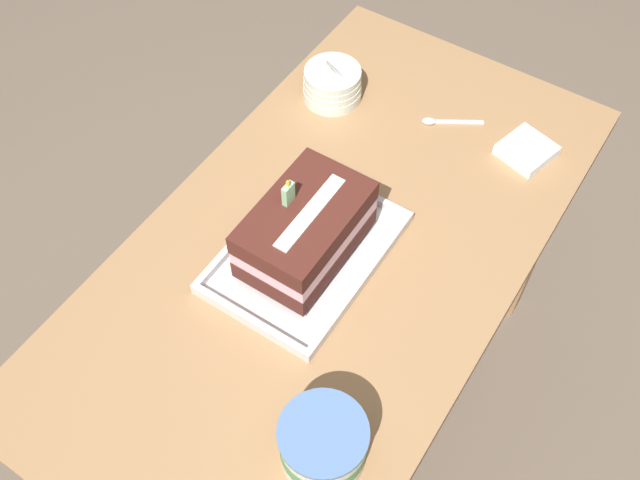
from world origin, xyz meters
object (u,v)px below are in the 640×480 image
Objects in this scene: birthday_cake at (305,229)px; serving_spoon_near_tray at (438,121)px; bowl_stack at (332,84)px; ice_cream_tub at (323,444)px; napkin_pile at (527,150)px; foil_tray at (306,253)px.

birthday_cake is 1.99× the size of serving_spoon_near_tray.
ice_cream_tub is (-0.65, -0.40, 0.02)m from bowl_stack.
birthday_cake is at bearing -154.00° from bowl_stack.
bowl_stack is 1.05× the size of serving_spoon_near_tray.
serving_spoon_near_tray is at bearing 95.23° from napkin_pile.
bowl_stack reaches higher than ice_cream_tub.
foil_tray is at bearing 152.43° from napkin_pile.
bowl_stack is 0.76m from ice_cream_tub.
napkin_pile is at bearing -84.77° from serving_spoon_near_tray.
ice_cream_tub reaches higher than serving_spoon_near_tray.
birthday_cake is 2.02× the size of napkin_pile.
birthday_cake is at bearing 37.83° from ice_cream_tub.
ice_cream_tub reaches higher than napkin_pile.
serving_spoon_near_tray is (0.05, -0.22, -0.03)m from bowl_stack.
bowl_stack is at bearing 31.57° from ice_cream_tub.
birthday_cake is at bearing 152.43° from napkin_pile.
foil_tray is 0.07m from birthday_cake.
foil_tray is 1.47× the size of birthday_cake.
serving_spoon_near_tray is at bearing -5.94° from birthday_cake.
bowl_stack is 0.41m from napkin_pile.
serving_spoon_near_tray is 1.02× the size of napkin_pile.
birthday_cake reaches higher than bowl_stack.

